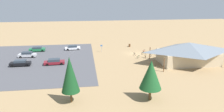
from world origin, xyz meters
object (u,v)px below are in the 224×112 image
bicycle_orange_back_row (203,55)px  car_black_by_curb (20,63)px  pine_far_east (70,75)px  pine_center (151,75)px  bicycle_white_near_porch (198,53)px  bicycle_green_edge_south (138,57)px  trash_bin (130,45)px  bicycle_red_yard_center (144,51)px  bicycle_orange_lone_east (145,57)px  bicycle_purple_yard_right (212,56)px  car_white_front_row (73,48)px  bicycle_silver_mid_cluster (151,55)px  bicycle_yellow_near_sign (144,53)px  visitor_crossing_yard (177,48)px  car_green_inner_stall (37,49)px  visitor_at_bikes (159,52)px  bike_pavilion (188,52)px  car_maroon_end_stall (54,62)px  bicycle_silver_edge_north (152,52)px  lot_sign (101,47)px  bicycle_blue_yard_left (213,54)px  bicycle_black_lone_west (135,54)px  car_silver_second_row (27,55)px  bicycle_teal_yard_front (161,49)px

bicycle_orange_back_row → car_black_by_curb: 47.21m
pine_far_east → pine_center: pine_far_east is taller
bicycle_white_near_porch → bicycle_green_edge_south: bearing=5.3°
trash_bin → bicycle_red_yard_center: 8.02m
bicycle_orange_lone_east → bicycle_purple_yard_right: bearing=174.1°
bicycle_purple_yard_right → bicycle_orange_back_row: bearing=-49.8°
pine_far_east → trash_bin: bearing=-115.5°
pine_center → bicycle_purple_yard_right: (-23.63, -20.84, -3.81)m
bicycle_orange_lone_east → car_white_front_row: bearing=-30.6°
bicycle_silver_mid_cluster → bicycle_yellow_near_sign: size_ratio=0.82×
pine_center → visitor_crossing_yard: bearing=-121.1°
bicycle_yellow_near_sign → car_black_by_curb: bearing=11.3°
pine_far_east → bicycle_red_yard_center: 33.79m
bicycle_green_edge_south → car_green_inner_stall: 29.65m
visitor_at_bikes → car_black_by_curb: bearing=7.4°
bicycle_orange_back_row → bicycle_yellow_near_sign: 16.00m
bike_pavilion → car_maroon_end_stall: 32.31m
bicycle_orange_back_row → car_black_by_curb: car_black_by_curb is taller
bicycle_silver_edge_north → car_white_front_row: car_white_front_row is taller
bike_pavilion → lot_sign: (19.91, -13.39, -1.51)m
car_maroon_end_stall → pine_far_east: bearing=104.1°
bicycle_blue_yard_left → car_black_by_curb: bearing=2.6°
car_maroon_end_stall → bicycle_silver_mid_cluster: bearing=-171.7°
visitor_at_bikes → bicycle_orange_lone_east: bearing=24.6°
bicycle_green_edge_south → car_white_front_row: 20.75m
bicycle_yellow_near_sign → car_black_by_curb: 32.22m
bicycle_black_lone_west → visitor_at_bikes: visitor_at_bikes is taller
bicycle_red_yard_center → car_white_front_row: size_ratio=0.26×
bike_pavilion → bicycle_orange_lone_east: bearing=-31.8°
bicycle_silver_mid_cluster → bicycle_black_lone_west: 4.43m
bicycle_silver_mid_cluster → bicycle_green_edge_south: 3.91m
pine_center → visitor_at_bikes: 26.84m
bicycle_black_lone_west → car_green_inner_stall: size_ratio=0.39×
car_silver_second_row → bicycle_yellow_near_sign: bearing=178.0°
bicycle_teal_yard_front → visitor_crossing_yard: visitor_crossing_yard is taller
bicycle_orange_lone_east → visitor_at_bikes: size_ratio=0.96×
bike_pavilion → car_black_by_curb: bike_pavilion is taller
bicycle_black_lone_west → visitor_at_bikes: 6.59m
bike_pavilion → bicycle_red_yard_center: bearing=-54.5°
pine_far_east → bicycle_purple_yard_right: bearing=-150.8°
car_green_inner_stall → bicycle_purple_yard_right: bearing=165.1°
car_maroon_end_stall → lot_sign: bearing=-140.0°
bicycle_black_lone_west → visitor_at_bikes: (-6.50, 0.93, 0.56)m
car_black_by_curb → bicycle_orange_back_row: bearing=-176.9°
bicycle_purple_yard_right → visitor_at_bikes: (13.52, -3.80, 0.53)m
bicycle_yellow_near_sign → visitor_at_bikes: 4.01m
car_green_inner_stall → car_silver_second_row: bearing=76.5°
lot_sign → pine_far_east: size_ratio=0.30×
visitor_crossing_yard → bicycle_silver_edge_north: bearing=11.8°
bicycle_white_near_porch → lot_sign: bearing=-12.6°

